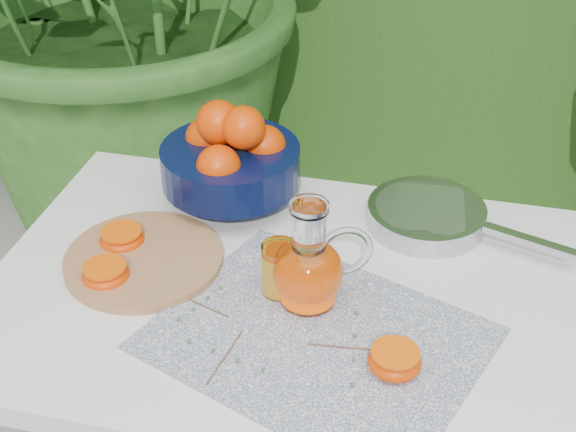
% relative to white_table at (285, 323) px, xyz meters
% --- Properties ---
extents(white_table, '(1.00, 0.70, 0.75)m').
position_rel_white_table_xyz_m(white_table, '(0.00, 0.00, 0.00)').
color(white_table, white).
rests_on(white_table, ground).
extents(placemat, '(0.58, 0.52, 0.00)m').
position_rel_white_table_xyz_m(placemat, '(0.08, -0.11, 0.08)').
color(placemat, '#0D214C').
rests_on(placemat, white_table).
extents(cutting_board, '(0.34, 0.34, 0.02)m').
position_rel_white_table_xyz_m(cutting_board, '(-0.25, 0.01, 0.09)').
color(cutting_board, '#9F7347').
rests_on(cutting_board, white_table).
extents(fruit_bowl, '(0.27, 0.27, 0.21)m').
position_rel_white_table_xyz_m(fruit_bowl, '(-0.16, 0.24, 0.18)').
color(fruit_bowl, black).
rests_on(fruit_bowl, white_table).
extents(juice_pitcher, '(0.17, 0.15, 0.19)m').
position_rel_white_table_xyz_m(juice_pitcher, '(0.05, -0.03, 0.15)').
color(juice_pitcher, white).
rests_on(juice_pitcher, white_table).
extents(juice_tumbler, '(0.06, 0.06, 0.09)m').
position_rel_white_table_xyz_m(juice_tumbler, '(-0.00, -0.02, 0.13)').
color(juice_tumbler, white).
rests_on(juice_tumbler, white_table).
extents(saute_pan, '(0.40, 0.28, 0.04)m').
position_rel_white_table_xyz_m(saute_pan, '(0.21, 0.24, 0.10)').
color(saute_pan, '#ACADB1').
rests_on(saute_pan, white_table).
extents(orange_halves, '(0.59, 0.27, 0.04)m').
position_rel_white_table_xyz_m(orange_halves, '(-0.13, -0.06, 0.10)').
color(orange_halves, '#E73602').
rests_on(orange_halves, white_table).
extents(thyme_sprigs, '(0.38, 0.21, 0.01)m').
position_rel_white_table_xyz_m(thyme_sprigs, '(-0.00, -0.13, 0.09)').
color(thyme_sprigs, brown).
rests_on(thyme_sprigs, white_table).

